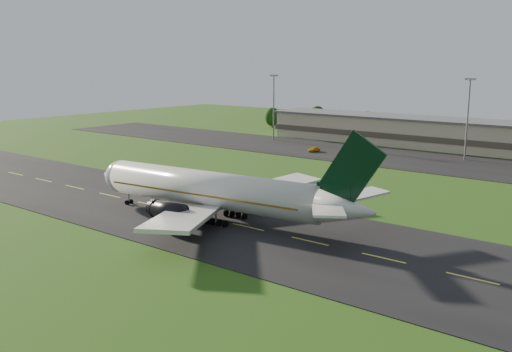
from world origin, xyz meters
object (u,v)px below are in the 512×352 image
Objects in this scene: service_vehicle_a at (314,149)px; service_vehicle_b at (367,148)px; airliner at (214,191)px; light_mast_centre at (468,109)px; light_mast_west at (274,99)px; terminal at (491,138)px.

service_vehicle_a is 15.02m from service_vehicle_b.
airliner is 71.74m from service_vehicle_a.
airliner is 81.18m from light_mast_centre.
light_mast_west and light_mast_centre have the same top height.
light_mast_centre reaches higher than airliner.
light_mast_centre is (11.80, 79.91, 8.08)m from airliner.
light_mast_centre is 5.10× the size of service_vehicle_a.
service_vehicle_a is (23.33, -12.73, -11.96)m from light_mast_west.
terminal is 36.36× the size of service_vehicle_a.
airliner is 2.52× the size of light_mast_centre.
light_mast_west is 29.14m from service_vehicle_a.
service_vehicle_a is at bearing -160.86° from light_mast_centre.
light_mast_centre is at bearing 75.27° from airliner.
terminal is 7.13× the size of light_mast_centre.
service_vehicle_a is (-24.87, 67.18, -3.88)m from airliner.
terminal is 36.02× the size of service_vehicle_b.
service_vehicle_a is at bearing 103.98° from airliner.
airliner is 93.67m from light_mast_west.
service_vehicle_b is (-14.63, 78.17, -3.90)m from airliner.
light_mast_centre is at bearing 26.54° from service_vehicle_a.
light_mast_west reaches higher than terminal.
terminal is 64.10m from light_mast_west.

